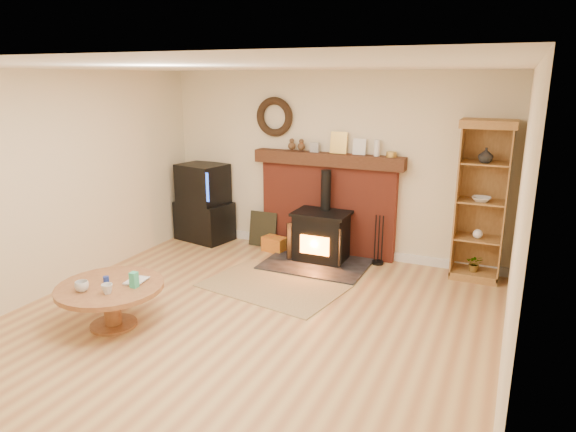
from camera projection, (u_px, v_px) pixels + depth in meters
The scene contains 11 objects.
ground at pixel (236, 331), 5.26m from camera, with size 5.50×5.50×0.00m, color #AC7347.
room_shell at pixel (235, 164), 4.90m from camera, with size 5.02×5.52×2.61m.
chimney_breast at pixel (327, 200), 7.39m from camera, with size 2.20×0.22×1.78m.
wood_stove at pixel (321, 238), 7.14m from camera, with size 1.40×1.00×1.27m.
area_rug at pixel (274, 285), 6.38m from camera, with size 1.67×1.15×0.01m, color brown.
tv_unit at pixel (204, 204), 8.07m from camera, with size 0.92×0.72×1.21m.
curio_cabinet at pixel (481, 201), 6.41m from camera, with size 0.65×0.47×2.02m.
firelog_box at pixel (275, 244), 7.62m from camera, with size 0.35×0.22×0.22m, color gold.
leaning_painting at pixel (263, 229), 7.82m from camera, with size 0.44×0.03×0.53m, color black.
fire_tools at pixel (378, 255), 7.09m from camera, with size 0.16×0.16×0.70m.
coffee_table at pixel (110, 293), 5.26m from camera, with size 1.09×1.09×0.62m.
Camera 1 is at (2.45, -4.12, 2.53)m, focal length 32.00 mm.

